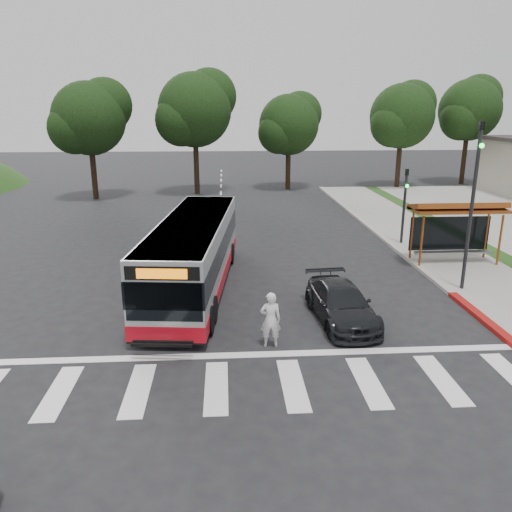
{
  "coord_description": "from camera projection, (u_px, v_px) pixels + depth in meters",
  "views": [
    {
      "loc": [
        0.3,
        -16.47,
        6.93
      ],
      "look_at": [
        1.45,
        1.5,
        1.6
      ],
      "focal_mm": 35.0,
      "sensor_mm": 36.0,
      "label": 1
    }
  ],
  "objects": [
    {
      "name": "ground",
      "position": [
        218.0,
        312.0,
        17.71
      ],
      "size": [
        140.0,
        140.0,
        0.0
      ],
      "primitive_type": "plane",
      "color": "black",
      "rests_on": "ground"
    },
    {
      "name": "sidewalk_east",
      "position": [
        430.0,
        246.0,
        26.02
      ],
      "size": [
        4.0,
        40.0,
        0.12
      ],
      "primitive_type": "cube",
      "color": "gray",
      "rests_on": "ground"
    },
    {
      "name": "curb_east",
      "position": [
        393.0,
        246.0,
        25.9
      ],
      "size": [
        0.3,
        40.0,
        0.15
      ],
      "primitive_type": "cube",
      "color": "#9E9991",
      "rests_on": "ground"
    },
    {
      "name": "curb_east_red",
      "position": [
        493.0,
        327.0,
        16.33
      ],
      "size": [
        0.32,
        6.0,
        0.15
      ],
      "primitive_type": "cube",
      "color": "maroon",
      "rests_on": "ground"
    },
    {
      "name": "crosswalk_ladder",
      "position": [
        216.0,
        387.0,
        12.93
      ],
      "size": [
        18.0,
        2.6,
        0.01
      ],
      "primitive_type": "cube",
      "color": "silver",
      "rests_on": "ground"
    },
    {
      "name": "bus_shelter",
      "position": [
        457.0,
        214.0,
        22.59
      ],
      "size": [
        4.2,
        1.6,
        2.86
      ],
      "color": "brown",
      "rests_on": "sidewalk_east"
    },
    {
      "name": "traffic_signal_ne_tall",
      "position": [
        473.0,
        194.0,
        18.63
      ],
      "size": [
        0.18,
        0.37,
        6.5
      ],
      "color": "black",
      "rests_on": "ground"
    },
    {
      "name": "traffic_signal_ne_short",
      "position": [
        405.0,
        199.0,
        25.72
      ],
      "size": [
        0.18,
        0.37,
        4.0
      ],
      "color": "black",
      "rests_on": "ground"
    },
    {
      "name": "tree_ne_a",
      "position": [
        403.0,
        115.0,
        43.73
      ],
      "size": [
        6.16,
        5.74,
        9.3
      ],
      "color": "black",
      "rests_on": "parking_lot"
    },
    {
      "name": "tree_ne_b",
      "position": [
        470.0,
        109.0,
        45.93
      ],
      "size": [
        6.16,
        5.74,
        10.02
      ],
      "color": "black",
      "rests_on": "ground"
    },
    {
      "name": "tree_north_a",
      "position": [
        196.0,
        109.0,
        40.57
      ],
      "size": [
        6.6,
        6.15,
        10.17
      ],
      "color": "black",
      "rests_on": "ground"
    },
    {
      "name": "tree_north_b",
      "position": [
        290.0,
        124.0,
        43.32
      ],
      "size": [
        5.72,
        5.33,
        8.43
      ],
      "color": "black",
      "rests_on": "ground"
    },
    {
      "name": "tree_north_c",
      "position": [
        90.0,
        117.0,
        38.34
      ],
      "size": [
        6.16,
        5.74,
        9.3
      ],
      "color": "black",
      "rests_on": "ground"
    },
    {
      "name": "transit_bus",
      "position": [
        194.0,
        255.0,
        19.59
      ],
      "size": [
        3.48,
        11.06,
        2.81
      ],
      "primitive_type": null,
      "rotation": [
        0.0,
        0.0,
        -0.11
      ],
      "color": "#AEB0B3",
      "rests_on": "ground"
    },
    {
      "name": "pedestrian",
      "position": [
        271.0,
        320.0,
        14.92
      ],
      "size": [
        0.64,
        0.42,
        1.73
      ],
      "primitive_type": "imported",
      "rotation": [
        0.0,
        0.0,
        3.13
      ],
      "color": "silver",
      "rests_on": "ground"
    },
    {
      "name": "dark_sedan",
      "position": [
        341.0,
        303.0,
        16.82
      ],
      "size": [
        2.1,
        4.43,
        1.25
      ],
      "primitive_type": "imported",
      "rotation": [
        0.0,
        0.0,
        0.08
      ],
      "color": "black",
      "rests_on": "ground"
    }
  ]
}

